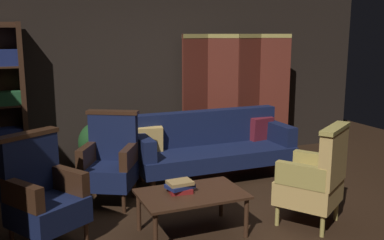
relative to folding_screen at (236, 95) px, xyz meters
The scene contains 12 objects.
ground_plane 2.68m from the folding_screen, 120.72° to the right, with size 10.00×10.00×0.00m, color black.
back_wall 1.37m from the folding_screen, 166.39° to the left, with size 7.20×0.10×2.80m, color black.
folding_screen is the anchor object (origin of this frame).
velvet_couch 1.13m from the folding_screen, 136.32° to the right, with size 2.12×0.78×0.88m.
coffee_table 2.77m from the folding_screen, 126.78° to the right, with size 1.00×0.64×0.42m.
armchair_gilt_accent 2.51m from the folding_screen, 99.00° to the right, with size 0.80×0.80×1.04m.
armchair_wing_left 3.51m from the folding_screen, 147.84° to the right, with size 0.80×0.79×1.04m.
armchair_wing_right 2.45m from the folding_screen, 154.23° to the right, with size 0.79×0.78×1.04m.
potted_plant 2.23m from the folding_screen, behind, with size 0.47×0.47×0.76m.
book_red_leather 2.77m from the folding_screen, 129.13° to the right, with size 0.21×0.18×0.04m, color maroon.
book_navy_cloth 2.76m from the folding_screen, 129.13° to the right, with size 0.25×0.18×0.04m, color navy.
book_tan_leather 2.75m from the folding_screen, 129.13° to the right, with size 0.23×0.17×0.03m, color #9E7A47.
Camera 1 is at (-1.85, -3.68, 1.92)m, focal length 40.99 mm.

